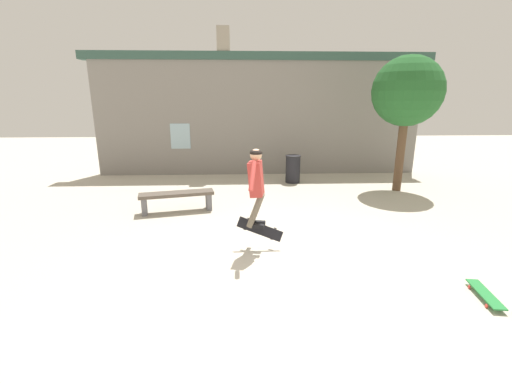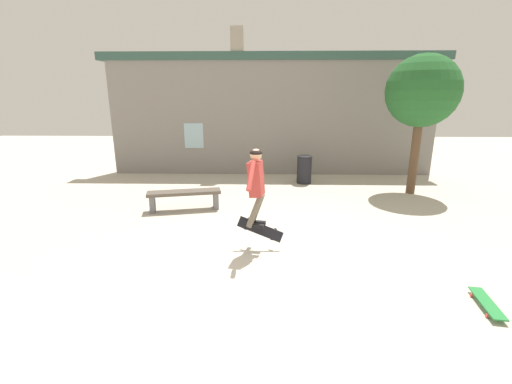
{
  "view_description": "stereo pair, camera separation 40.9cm",
  "coord_description": "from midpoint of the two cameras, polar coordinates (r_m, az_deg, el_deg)",
  "views": [
    {
      "loc": [
        -0.66,
        -5.38,
        2.77
      ],
      "look_at": [
        -0.41,
        0.53,
        1.13
      ],
      "focal_mm": 24.0,
      "sensor_mm": 36.0,
      "label": 1
    },
    {
      "loc": [
        -0.25,
        -5.38,
        2.77
      ],
      "look_at": [
        -0.41,
        0.53,
        1.13
      ],
      "focal_mm": 24.0,
      "sensor_mm": 36.0,
      "label": 2
    }
  ],
  "objects": [
    {
      "name": "skateboard_flipping",
      "position": [
        6.43,
        -1.16,
        -6.23
      ],
      "size": [
        0.88,
        0.2,
        0.48
      ],
      "rotation": [
        0.0,
        0.0,
        -0.11
      ],
      "color": "black"
    },
    {
      "name": "park_bench",
      "position": [
        8.76,
        -14.37,
        -0.9
      ],
      "size": [
        1.86,
        0.8,
        0.5
      ],
      "rotation": [
        0.0,
        0.0,
        0.22
      ],
      "color": "brown",
      "rests_on": "ground_plane"
    },
    {
      "name": "skateboard_resting",
      "position": [
        5.92,
        32.23,
        -14.2
      ],
      "size": [
        0.3,
        0.81,
        0.08
      ],
      "rotation": [
        0.0,
        0.0,
        1.41
      ],
      "color": "#237F38",
      "rests_on": "ground_plane"
    },
    {
      "name": "trash_bin",
      "position": [
        11.5,
        5.16,
        3.94
      ],
      "size": [
        0.52,
        0.52,
        0.92
      ],
      "color": "black",
      "rests_on": "ground_plane"
    },
    {
      "name": "tree_right",
      "position": [
        11.03,
        22.91,
        15.07
      ],
      "size": [
        2.0,
        2.0,
        3.94
      ],
      "color": "brown",
      "rests_on": "ground_plane"
    },
    {
      "name": "building_backdrop",
      "position": [
        12.74,
        -0.48,
        12.98
      ],
      "size": [
        12.3,
        0.52,
        5.1
      ],
      "color": "gray",
      "rests_on": "ground_plane"
    },
    {
      "name": "skater",
      "position": [
        6.08,
        -1.92,
        1.73
      ],
      "size": [
        0.37,
        1.2,
        1.43
      ],
      "rotation": [
        0.0,
        0.0,
        -0.19
      ],
      "color": "#B23833"
    },
    {
      "name": "ground_plane",
      "position": [
        6.07,
        2.17,
        -11.67
      ],
      "size": [
        40.0,
        40.0,
        0.0
      ],
      "primitive_type": "plane",
      "color": "beige"
    }
  ]
}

